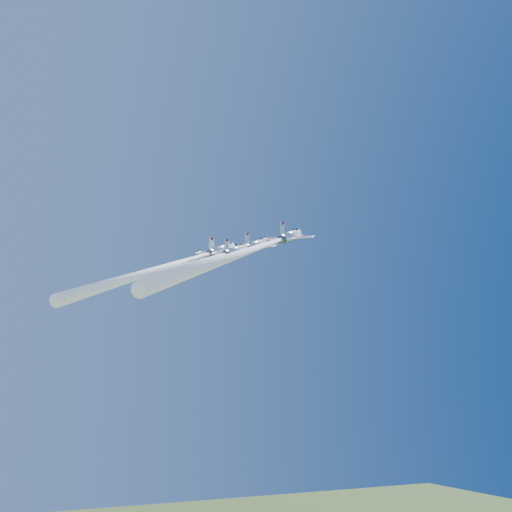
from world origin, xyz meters
name	(u,v)px	position (x,y,z in m)	size (l,w,h in m)	color
jet_lead	(230,254)	(-8.81, -6.30, 99.05)	(29.69, 32.22, 38.20)	white
jet_left	(178,263)	(-20.83, -10.05, 95.05)	(34.81, 37.93, 49.12)	white
jet_right	(253,249)	(-11.64, -24.14, 95.42)	(37.81, 41.27, 54.91)	white
jet_slot	(209,259)	(-15.88, -13.63, 95.55)	(25.20, 27.33, 32.13)	white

